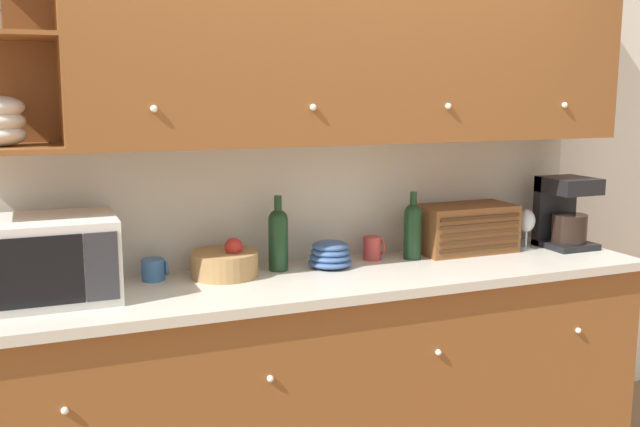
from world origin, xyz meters
name	(u,v)px	position (x,y,z in m)	size (l,w,h in m)	color
wall_back	(300,177)	(0.00, 0.03, 1.30)	(5.27, 0.06, 2.60)	white
counter_unit	(328,378)	(0.00, -0.30, 0.46)	(2.89, 0.63, 0.93)	brown
backsplash_panel	(303,200)	(0.00, -0.01, 1.20)	(2.87, 0.01, 0.54)	beige
upper_cabinets	(355,41)	(0.17, -0.19, 1.89)	(2.87, 0.39, 0.85)	brown
microwave	(45,259)	(-1.10, -0.26, 1.08)	(0.51, 0.39, 0.31)	silver
mug_blue_second	(154,270)	(-0.69, -0.13, 0.97)	(0.10, 0.09, 0.09)	#38669E
fruit_basket	(225,263)	(-0.41, -0.17, 0.98)	(0.28, 0.28, 0.16)	#A87F4C
second_wine_bottle	(278,237)	(-0.17, -0.16, 1.07)	(0.08, 0.08, 0.32)	#19381E
bowl_stack_on_counter	(330,255)	(0.05, -0.20, 0.98)	(0.19, 0.19, 0.12)	#3D5B93
mug	(373,248)	(0.29, -0.13, 0.98)	(0.09, 0.08, 0.11)	#B73D38
wine_bottle	(413,229)	(0.47, -0.19, 1.07)	(0.08, 0.08, 0.31)	#19381E
bread_box	(465,228)	(0.77, -0.15, 1.04)	(0.47, 0.25, 0.23)	brown
wine_glass	(527,222)	(1.09, -0.20, 1.06)	(0.08, 0.08, 0.19)	silver
coffee_maker	(564,212)	(1.29, -0.24, 1.10)	(0.23, 0.24, 0.35)	black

